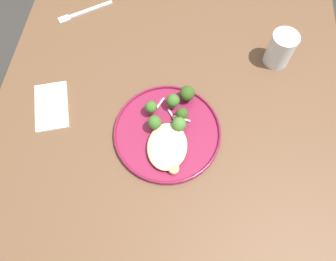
{
  "coord_description": "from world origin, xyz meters",
  "views": [
    {
      "loc": [
        0.37,
        0.04,
        1.52
      ],
      "look_at": [
        0.02,
        0.0,
        0.76
      ],
      "focal_mm": 33.49,
      "sensor_mm": 36.0,
      "label": 1
    }
  ],
  "objects": [
    {
      "name": "seared_scallop_half_hidden",
      "position": [
        0.08,
        -0.03,
        0.76
      ],
      "size": [
        0.02,
        0.02,
        0.01
      ],
      "color": "#DBB77A",
      "rests_on": "dinner_plate"
    },
    {
      "name": "broccoli_floret_small_sprig",
      "position": [
        -0.08,
        0.04,
        0.78
      ],
      "size": [
        0.04,
        0.04,
        0.05
      ],
      "color": "#7A994C",
      "rests_on": "dinner_plate"
    },
    {
      "name": "wooden_dining_table",
      "position": [
        0.0,
        0.0,
        0.66
      ],
      "size": [
        1.4,
        1.0,
        0.74
      ],
      "color": "brown",
      "rests_on": "ground"
    },
    {
      "name": "folded_napkin",
      "position": [
        -0.02,
        -0.33,
        0.74
      ],
      "size": [
        0.17,
        0.13,
        0.01
      ],
      "primitive_type": "cube",
      "rotation": [
        0.0,
        0.0,
        0.3
      ],
      "color": "white",
      "rests_on": "wooden_dining_table"
    },
    {
      "name": "seared_scallop_right_edge",
      "position": [
        0.07,
        0.0,
        0.76
      ],
      "size": [
        0.03,
        0.03,
        0.02
      ],
      "color": "beige",
      "rests_on": "dinner_plate"
    },
    {
      "name": "seared_scallop_tilted_round",
      "position": [
        0.04,
        0.02,
        0.76
      ],
      "size": [
        0.03,
        0.03,
        0.01
      ],
      "color": "beige",
      "rests_on": "dinner_plate"
    },
    {
      "name": "broccoli_floret_right_tilted",
      "position": [
        -0.03,
        -0.05,
        0.78
      ],
      "size": [
        0.03,
        0.03,
        0.05
      ],
      "color": "#7A994C",
      "rests_on": "dinner_plate"
    },
    {
      "name": "broccoli_floret_left_leaning",
      "position": [
        -0.02,
        0.03,
        0.78
      ],
      "size": [
        0.03,
        0.03,
        0.05
      ],
      "color": "#89A356",
      "rests_on": "dinner_plate"
    },
    {
      "name": "onion_sliver_short_strip",
      "position": [
        -0.02,
        0.04,
        0.75
      ],
      "size": [
        0.02,
        0.05,
        0.0
      ],
      "primitive_type": "cube",
      "rotation": [
        0.0,
        0.0,
        1.33
      ],
      "color": "silver",
      "rests_on": "dinner_plate"
    },
    {
      "name": "onion_sliver_curled_piece",
      "position": [
        -0.02,
        0.01,
        0.75
      ],
      "size": [
        0.04,
        0.03,
        0.0
      ],
      "primitive_type": "cube",
      "rotation": [
        0.0,
        0.0,
        3.76
      ],
      "color": "silver",
      "rests_on": "dinner_plate"
    },
    {
      "name": "noodle_bed",
      "position": [
        0.07,
        0.01,
        0.76
      ],
      "size": [
        0.13,
        0.1,
        0.03
      ],
      "color": "beige",
      "rests_on": "dinner_plate"
    },
    {
      "name": "onion_sliver_pale_crescent",
      "position": [
        -0.06,
        -0.03,
        0.75
      ],
      "size": [
        0.04,
        0.02,
        0.0
      ],
      "primitive_type": "cube",
      "rotation": [
        0.0,
        0.0,
        2.71
      ],
      "color": "silver",
      "rests_on": "dinner_plate"
    },
    {
      "name": "ground",
      "position": [
        0.0,
        0.0,
        0.0
      ],
      "size": [
        6.0,
        6.0,
        0.0
      ],
      "primitive_type": "plane",
      "color": "#2D2B28"
    },
    {
      "name": "dinner_plate",
      "position": [
        0.02,
        0.0,
        0.75
      ],
      "size": [
        0.29,
        0.29,
        0.02
      ],
      "color": "maroon",
      "rests_on": "wooden_dining_table"
    },
    {
      "name": "broccoli_floret_tall_stalk",
      "position": [
        -0.06,
        0.01,
        0.78
      ],
      "size": [
        0.04,
        0.04,
        0.05
      ],
      "color": "#89A356",
      "rests_on": "dinner_plate"
    },
    {
      "name": "broccoli_floret_near_rim",
      "position": [
        0.01,
        0.03,
        0.78
      ],
      "size": [
        0.04,
        0.04,
        0.05
      ],
      "color": "#7A994C",
      "rests_on": "dinner_plate"
    },
    {
      "name": "seared_scallop_large_seared",
      "position": [
        0.13,
        0.03,
        0.76
      ],
      "size": [
        0.03,
        0.03,
        0.02
      ],
      "color": "#E5C689",
      "rests_on": "dinner_plate"
    },
    {
      "name": "dinner_fork",
      "position": [
        -0.38,
        -0.32,
        0.74
      ],
      "size": [
        0.12,
        0.17,
        0.0
      ],
      "color": "silver",
      "rests_on": "wooden_dining_table"
    },
    {
      "name": "broccoli_floret_rear_charred",
      "position": [
        0.02,
        -0.03,
        0.79
      ],
      "size": [
        0.04,
        0.04,
        0.06
      ],
      "color": "#89A356",
      "rests_on": "dinner_plate"
    },
    {
      "name": "seared_scallop_front_small",
      "position": [
        0.06,
        -0.02,
        0.76
      ],
      "size": [
        0.03,
        0.03,
        0.01
      ],
      "color": "beige",
      "rests_on": "dinner_plate"
    },
    {
      "name": "onion_sliver_long_sliver",
      "position": [
        0.02,
        -0.0,
        0.75
      ],
      "size": [
        0.05,
        0.03,
        0.0
      ],
      "primitive_type": "cube",
      "rotation": [
        0.0,
        0.0,
        5.86
      ],
      "color": "silver",
      "rests_on": "dinner_plate"
    },
    {
      "name": "water_glass",
      "position": [
        -0.26,
        0.3,
        0.79
      ],
      "size": [
        0.08,
        0.08,
        0.11
      ],
      "color": "silver",
      "rests_on": "wooden_dining_table"
    }
  ]
}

